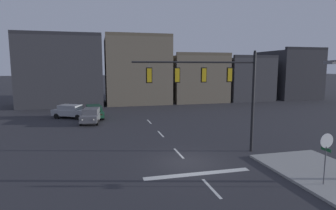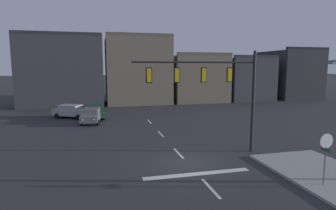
{
  "view_description": "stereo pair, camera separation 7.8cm",
  "coord_description": "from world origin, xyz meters",
  "px_view_note": "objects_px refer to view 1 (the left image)",
  "views": [
    {
      "loc": [
        -5.41,
        -16.56,
        6.15
      ],
      "look_at": [
        -0.18,
        4.44,
        3.18
      ],
      "focal_mm": 29.77,
      "sensor_mm": 36.0,
      "label": 1
    },
    {
      "loc": [
        -5.33,
        -16.58,
        6.15
      ],
      "look_at": [
        -0.18,
        4.44,
        3.18
      ],
      "focal_mm": 29.77,
      "sensor_mm": 36.0,
      "label": 2
    }
  ],
  "objects_px": {
    "car_lot_middle": "(94,111)",
    "car_lot_farside": "(91,115)",
    "car_lot_nearside": "(71,111)",
    "signal_mast_near_side": "(214,83)",
    "stop_sign": "(326,147)"
  },
  "relations": [
    {
      "from": "car_lot_middle",
      "to": "car_lot_farside",
      "type": "xyz_separation_m",
      "value": [
        -0.26,
        -2.61,
        0.0
      ]
    },
    {
      "from": "car_lot_middle",
      "to": "car_lot_nearside",
      "type": "bearing_deg",
      "value": 161.22
    },
    {
      "from": "car_lot_nearside",
      "to": "car_lot_middle",
      "type": "relative_size",
      "value": 1.02
    },
    {
      "from": "signal_mast_near_side",
      "to": "stop_sign",
      "type": "relative_size",
      "value": 3.09
    },
    {
      "from": "signal_mast_near_side",
      "to": "car_lot_farside",
      "type": "xyz_separation_m",
      "value": [
        -8.69,
        13.61,
        -4.19
      ]
    },
    {
      "from": "car_lot_nearside",
      "to": "car_lot_middle",
      "type": "xyz_separation_m",
      "value": [
        2.71,
        -0.92,
        0.0
      ]
    },
    {
      "from": "car_lot_nearside",
      "to": "car_lot_middle",
      "type": "height_order",
      "value": "same"
    },
    {
      "from": "stop_sign",
      "to": "car_lot_middle",
      "type": "relative_size",
      "value": 0.61
    },
    {
      "from": "car_lot_nearside",
      "to": "car_lot_middle",
      "type": "bearing_deg",
      "value": -18.78
    },
    {
      "from": "stop_sign",
      "to": "car_lot_farside",
      "type": "relative_size",
      "value": 0.61
    },
    {
      "from": "stop_sign",
      "to": "car_lot_middle",
      "type": "distance_m",
      "value": 25.69
    },
    {
      "from": "stop_sign",
      "to": "car_lot_farside",
      "type": "height_order",
      "value": "stop_sign"
    },
    {
      "from": "stop_sign",
      "to": "car_lot_nearside",
      "type": "distance_m",
      "value": 27.83
    },
    {
      "from": "car_lot_farside",
      "to": "car_lot_nearside",
      "type": "bearing_deg",
      "value": 124.79
    },
    {
      "from": "stop_sign",
      "to": "car_lot_farside",
      "type": "xyz_separation_m",
      "value": [
        -12.02,
        20.19,
        -1.29
      ]
    }
  ]
}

